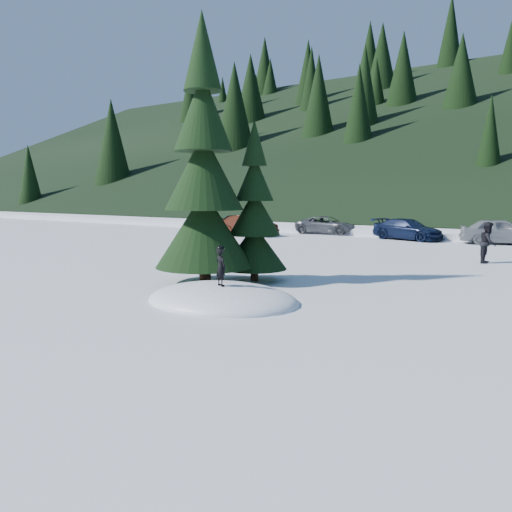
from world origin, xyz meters
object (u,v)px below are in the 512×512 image
Objects in this scene: car_4 at (501,231)px; child_skier at (221,267)px; car_2 at (327,225)px; car_3 at (408,229)px; car_0 at (239,222)px; spruce_tall at (204,182)px; adult_0 at (488,243)px; car_1 at (249,225)px; spruce_short at (254,219)px.

child_skier is at bearing 154.13° from car_4.
car_4 reaches higher than child_skier.
car_2 is 6.53m from car_3.
car_2 is at bearing -86.42° from car_0.
spruce_tall is 1.86× the size of car_2.
car_2 reaches higher than car_0.
adult_0 reaches higher than child_skier.
car_0 is 6.11m from car_1.
spruce_short is at bearing -138.34° from car_0.
car_3 is at bearing -91.70° from car_0.
car_2 is at bearing -36.07° from car_1.
adult_0 reaches higher than car_1.
spruce_tall is at bearing 145.93° from adult_0.
car_1 is 10.76m from car_3.
car_0 is 0.80× the size of car_3.
adult_0 is (6.59, 10.63, -2.45)m from spruce_tall.
child_skier is (1.35, -3.44, -1.12)m from spruce_short.
spruce_tall is at bearing -125.54° from spruce_short.
car_4 is at bearing -89.42° from car_0.
spruce_tall is at bearing -143.28° from car_1.
adult_0 reaches higher than car_4.
spruce_tall reaches higher than child_skier.
spruce_short is at bearing 54.46° from spruce_tall.
car_2 is 11.79m from car_4.
spruce_tall is 4.93× the size of adult_0.
spruce_short is 18.02m from car_3.
child_skier is at bearing -40.91° from spruce_tall.
child_skier is 24.22m from car_2.
child_skier reaches higher than car_2.
adult_0 reaches higher than car_3.
spruce_tall reaches higher than car_3.
car_0 is at bearing 124.78° from spruce_tall.
car_4 is at bearing -99.65° from car_2.
spruce_short is at bearing -164.65° from car_2.
spruce_tall is at bearing -166.43° from car_3.
car_1 is at bearing -37.93° from child_skier.
car_1 is 0.94× the size of car_2.
spruce_tall is 25.18m from car_0.
adult_0 is at bearing -129.61° from car_3.
spruce_short reaches higher than car_0.
car_2 is (3.88, 4.47, -0.07)m from car_1.
spruce_short reaches higher than adult_0.
car_4 is (11.75, -0.94, 0.12)m from car_2.
car_4 is (3.24, 21.73, -0.23)m from child_skier.
child_skier reaches higher than car_0.
car_2 is (-6.16, 20.63, -2.68)m from spruce_tall.
car_0 is 0.80× the size of car_2.
car_4 is (5.35, 0.34, 0.09)m from car_3.
spruce_tall is 1.93× the size of car_4.
child_skier is (2.35, -2.04, -2.33)m from spruce_tall.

